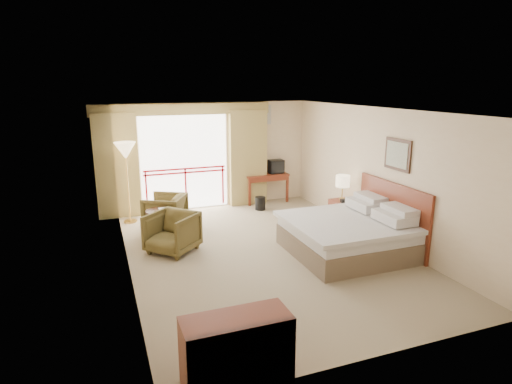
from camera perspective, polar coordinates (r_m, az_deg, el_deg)
name	(u,v)px	position (r m, az deg, el deg)	size (l,w,h in m)	color
floor	(264,252)	(8.33, 1.10, -7.99)	(7.00, 7.00, 0.00)	gray
ceiling	(265,110)	(7.72, 1.20, 10.87)	(7.00, 7.00, 0.00)	white
wall_back	(215,155)	(11.18, -5.52, 4.93)	(5.00, 5.00, 0.00)	beige
wall_front	(381,252)	(4.99, 16.31, -7.64)	(5.00, 5.00, 0.00)	beige
wall_left	(124,196)	(7.40, -17.16, -0.53)	(7.00, 7.00, 0.00)	beige
wall_right	(378,174)	(9.12, 15.91, 2.30)	(7.00, 7.00, 0.00)	beige
balcony_door	(185,163)	(11.01, -9.50, 3.86)	(2.40, 2.40, 0.00)	white
balcony_railing	(185,178)	(11.07, -9.39, 1.87)	(2.09, 0.03, 1.02)	#B10F1A
curtain_left	(117,166)	(10.69, -18.08, 3.30)	(1.00, 0.26, 2.50)	olive
curtain_right	(248,158)	(11.31, -1.13, 4.58)	(1.00, 0.26, 2.50)	olive
valance	(183,109)	(10.76, -9.69, 10.86)	(4.40, 0.22, 0.28)	olive
hvac_vent	(262,115)	(11.44, 0.80, 10.25)	(0.50, 0.04, 0.50)	silver
bed	(349,234)	(8.35, 12.29, -5.52)	(2.13, 2.06, 0.97)	brown
headboard	(392,215)	(8.81, 17.68, -2.96)	(0.06, 2.10, 1.30)	maroon
framed_art	(398,155)	(8.55, 18.35, 4.76)	(0.04, 0.72, 0.60)	black
nightstand	(342,214)	(9.77, 11.43, -2.92)	(0.44, 0.53, 0.63)	maroon
table_lamp	(343,181)	(9.62, 11.49, 1.38)	(0.31, 0.31, 0.55)	tan
phone	(345,201)	(9.52, 11.76, -1.17)	(0.17, 0.13, 0.08)	black
desk	(265,179)	(11.69, 1.16, 1.69)	(1.19, 0.58, 0.78)	maroon
tv	(276,166)	(11.68, 2.65, 3.42)	(0.40, 0.32, 0.37)	black
coffee_maker	(253,169)	(11.46, -0.36, 3.02)	(0.13, 0.13, 0.29)	black
cup	(259,173)	(11.48, 0.43, 2.56)	(0.07, 0.07, 0.10)	white
wastebasket	(260,203)	(10.98, 0.57, -1.52)	(0.27, 0.27, 0.33)	black
armchair_far	(166,228)	(9.88, -11.91, -4.67)	(0.82, 0.84, 0.76)	#483C1C
armchair_near	(173,251)	(8.51, -10.99, -7.79)	(0.83, 0.86, 0.78)	#483C1C
side_table	(160,219)	(9.14, -12.74, -3.57)	(0.55, 0.55, 0.60)	black
book	(159,210)	(9.08, -12.81, -2.40)	(0.18, 0.25, 0.02)	white
floor_lamp	(125,154)	(10.12, -17.01, 4.90)	(0.48, 0.48, 1.88)	tan
dresser	(237,350)	(4.88, -2.58, -20.34)	(1.17, 0.50, 0.78)	maroon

